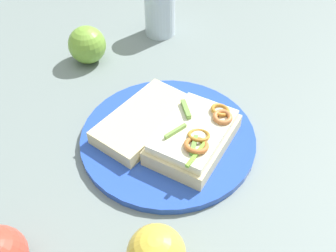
{
  "coord_description": "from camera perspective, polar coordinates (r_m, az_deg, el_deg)",
  "views": [
    {
      "loc": [
        -0.11,
        0.41,
        0.46
      ],
      "look_at": [
        0.0,
        0.0,
        0.03
      ],
      "focal_mm": 40.34,
      "sensor_mm": 36.0,
      "label": 1
    }
  ],
  "objects": [
    {
      "name": "ground_plane",
      "position": [
        0.63,
        -0.0,
        -2.12
      ],
      "size": [
        2.0,
        2.0,
        0.0
      ],
      "primitive_type": "plane",
      "color": "slate",
      "rests_on": "ground"
    },
    {
      "name": "plate",
      "position": [
        0.62,
        -0.0,
        -1.72
      ],
      "size": [
        0.29,
        0.29,
        0.01
      ],
      "primitive_type": "cylinder",
      "color": "blue",
      "rests_on": "ground_plane"
    },
    {
      "name": "sandwich",
      "position": [
        0.59,
        3.98,
        -1.55
      ],
      "size": [
        0.14,
        0.17,
        0.05
      ],
      "rotation": [
        0.0,
        0.0,
        1.32
      ],
      "color": "beige",
      "rests_on": "plate"
    },
    {
      "name": "bread_slice_side",
      "position": [
        0.63,
        -3.65,
        0.94
      ],
      "size": [
        0.15,
        0.19,
        0.02
      ],
      "primitive_type": "cube",
      "rotation": [
        0.0,
        0.0,
        1.19
      ],
      "color": "beige",
      "rests_on": "plate"
    },
    {
      "name": "apple_1",
      "position": [
        0.8,
        -12.12,
        11.9
      ],
      "size": [
        0.11,
        0.11,
        0.08
      ],
      "primitive_type": "sphere",
      "rotation": [
        0.0,
        0.0,
        2.19
      ],
      "color": "#75A638",
      "rests_on": "ground_plane"
    },
    {
      "name": "drinking_glass",
      "position": [
        0.87,
        -1.24,
        16.95
      ],
      "size": [
        0.07,
        0.07,
        0.11
      ],
      "primitive_type": "cylinder",
      "color": "silver",
      "rests_on": "ground_plane"
    }
  ]
}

